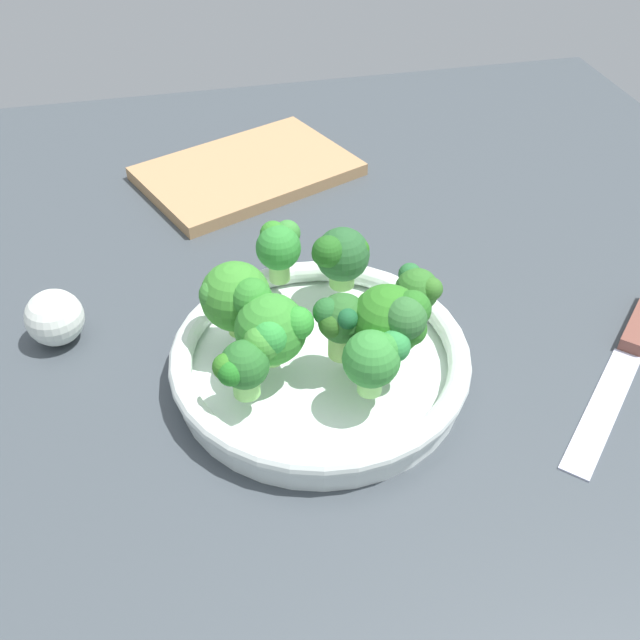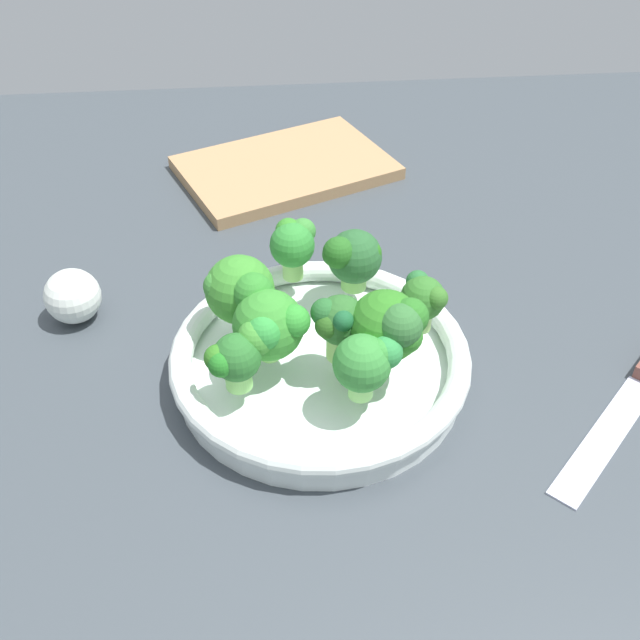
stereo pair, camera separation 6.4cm
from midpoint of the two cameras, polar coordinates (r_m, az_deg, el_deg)
name	(u,v)px [view 2 (the right image)]	position (r cm, az deg, el deg)	size (l,w,h in cm)	color
ground_plane	(286,368)	(70.79, -0.13, -3.91)	(130.00, 130.00, 2.50)	#3C434A
bowl	(320,360)	(67.01, 2.72, -3.29)	(27.35, 27.35, 3.84)	white
broccoli_floret_0	(423,299)	(66.54, 10.78, 1.54)	(4.05, 4.65, 5.48)	#9CCC6F
broccoli_floret_1	(352,257)	(70.10, 5.12, 4.81)	(5.86, 5.29, 6.40)	#85C860
broccoli_floret_2	(391,327)	(61.37, 8.50, -0.65)	(6.55, 6.66, 7.48)	#7FC05F
broccoli_floret_3	(233,360)	(59.86, -3.78, -3.28)	(4.69, 4.16, 5.32)	#84CE66
broccoli_floret_4	(367,362)	(59.19, 6.76, -3.41)	(5.75, 4.82, 6.04)	#91DA71
broccoli_floret_5	(269,327)	(61.71, -1.08, -0.67)	(6.66, 6.81, 6.77)	#8CCA65
broccoli_floret_6	(293,243)	(71.62, 0.44, 5.95)	(4.65, 4.74, 6.02)	#97D46E
broccoli_floret_7	(338,323)	(62.04, 4.35, -0.34)	(4.79, 4.52, 6.35)	#9BCB69
broccoli_floret_8	(240,290)	(64.90, -3.45, 2.20)	(6.33, 6.99, 7.30)	#8BCB56
cutting_board	(285,168)	(98.66, -0.83, 11.71)	(26.34, 17.60, 1.60)	tan
garlic_bulb	(73,296)	(75.82, -16.46, 1.70)	(5.59, 5.59, 5.59)	white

